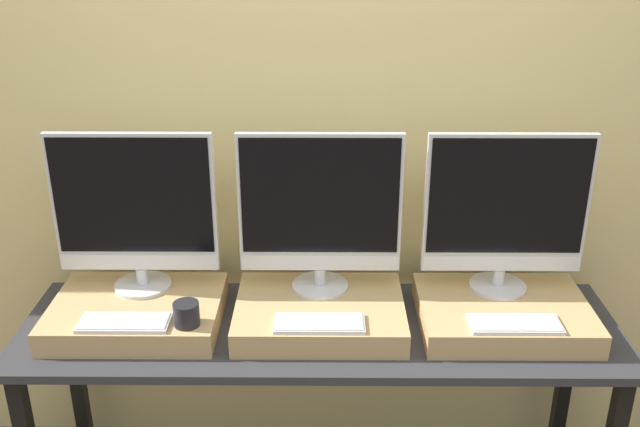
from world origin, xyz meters
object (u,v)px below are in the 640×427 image
monitor_left (135,209)px  mug (186,314)px  keyboard_left (124,322)px  keyboard_center (319,323)px  monitor_center (320,210)px  monitor_right (506,210)px  keyboard_right (515,324)px

monitor_left → mug: monitor_left is taller
monitor_left → keyboard_left: monitor_left is taller
keyboard_left → keyboard_center: 0.63m
monitor_center → keyboard_center: monitor_center is taller
mug → keyboard_left: bearing=180.0°
monitor_center → keyboard_left: bearing=-158.2°
keyboard_center → monitor_right: bearing=21.8°
keyboard_center → keyboard_left: bearing=180.0°
monitor_left → keyboard_center: 0.73m
monitor_center → monitor_right: size_ratio=1.00×
monitor_left → monitor_center: bearing=0.0°
monitor_left → monitor_right: bearing=0.0°
keyboard_right → keyboard_left: bearing=180.0°
keyboard_left → monitor_center: 0.73m
monitor_right → monitor_left: bearing=180.0°
monitor_center → keyboard_right: monitor_center is taller
keyboard_right → monitor_center: bearing=158.2°
monitor_left → mug: (0.20, -0.25, -0.26)m
monitor_right → keyboard_right: (-0.00, -0.25, -0.29)m
mug → keyboard_center: bearing=0.0°
monitor_center → monitor_right: (0.63, 0.00, 0.00)m
monitor_center → monitor_right: bearing=0.0°
keyboard_right → monitor_right: bearing=90.0°
keyboard_left → monitor_right: monitor_right is taller
mug → keyboard_right: 1.05m
monitor_right → keyboard_left: bearing=-168.7°
monitor_left → keyboard_left: size_ratio=1.94×
keyboard_center → mug: bearing=180.0°
monitor_right → keyboard_right: size_ratio=1.94×
mug → monitor_right: (1.05, 0.25, 0.26)m
monitor_right → keyboard_center: bearing=-158.2°
mug → keyboard_right: bearing=0.0°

